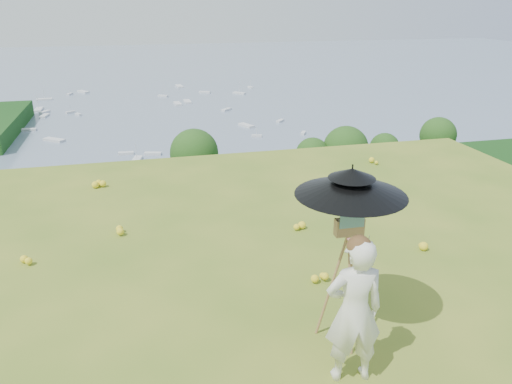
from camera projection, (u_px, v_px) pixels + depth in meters
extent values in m
plane|color=#537521|center=(264.00, 335.00, 5.58)|extent=(14.00, 14.00, 0.00)
cube|color=black|center=(170.00, 362.00, 47.75)|extent=(140.00, 56.00, 22.00)
cube|color=gray|center=(153.00, 243.00, 86.49)|extent=(170.00, 28.00, 8.00)
plane|color=slate|center=(135.00, 84.00, 235.12)|extent=(700.00, 700.00, 0.00)
imported|color=silver|center=(354.00, 311.00, 4.69)|extent=(0.59, 0.42, 1.53)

